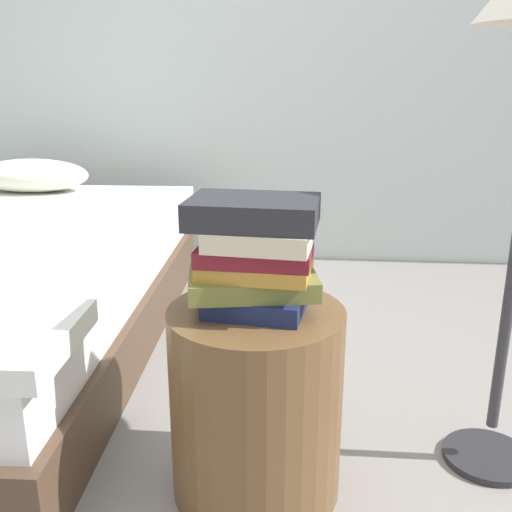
{
  "coord_description": "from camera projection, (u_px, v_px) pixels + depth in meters",
  "views": [
    {
      "loc": [
        0.12,
        -1.27,
        1.02
      ],
      "look_at": [
        0.0,
        0.0,
        0.62
      ],
      "focal_mm": 41.12,
      "sensor_mm": 36.0,
      "label": 1
    }
  ],
  "objects": [
    {
      "name": "book_olive",
      "position": [
        253.0,
        283.0,
        1.35
      ],
      "size": [
        0.32,
        0.23,
        0.05
      ],
      "primitive_type": "cube",
      "rotation": [
        0.0,
        0.0,
        0.17
      ],
      "color": "olive",
      "rests_on": "book_navy"
    },
    {
      "name": "book_charcoal",
      "position": [
        253.0,
        212.0,
        1.3
      ],
      "size": [
        0.3,
        0.22,
        0.06
      ],
      "primitive_type": "cube",
      "rotation": [
        0.0,
        0.0,
        -0.08
      ],
      "color": "#28282D",
      "rests_on": "book_cream"
    },
    {
      "name": "book_maroon",
      "position": [
        257.0,
        252.0,
        1.33
      ],
      "size": [
        0.27,
        0.2,
        0.04
      ],
      "primitive_type": "cube",
      "rotation": [
        0.0,
        0.0,
        -0.06
      ],
      "color": "maroon",
      "rests_on": "book_ochre"
    },
    {
      "name": "book_ochre",
      "position": [
        256.0,
        267.0,
        1.34
      ],
      "size": [
        0.26,
        0.21,
        0.03
      ],
      "primitive_type": "cube",
      "rotation": [
        0.0,
        0.0,
        -0.09
      ],
      "color": "#B7842D",
      "rests_on": "book_olive"
    },
    {
      "name": "ground_plane",
      "position": [
        256.0,
        484.0,
        1.52
      ],
      "size": [
        8.0,
        8.0,
        0.0
      ],
      "primitive_type": "plane",
      "color": "gray"
    },
    {
      "name": "book_cream",
      "position": [
        260.0,
        236.0,
        1.31
      ],
      "size": [
        0.25,
        0.21,
        0.04
      ],
      "primitive_type": "cube",
      "rotation": [
        0.0,
        0.0,
        -0.11
      ],
      "color": "beige",
      "rests_on": "book_maroon"
    },
    {
      "name": "side_table",
      "position": [
        256.0,
        402.0,
        1.45
      ],
      "size": [
        0.42,
        0.42,
        0.49
      ],
      "primitive_type": "cylinder",
      "color": "brown",
      "rests_on": "ground_plane"
    },
    {
      "name": "wall_back",
      "position": [
        291.0,
        16.0,
        3.03
      ],
      "size": [
        7.0,
        0.08,
        2.6
      ],
      "primitive_type": "cube",
      "color": "silver",
      "rests_on": "ground_plane"
    },
    {
      "name": "book_navy",
      "position": [
        256.0,
        302.0,
        1.36
      ],
      "size": [
        0.24,
        0.2,
        0.05
      ],
      "primitive_type": "cube",
      "rotation": [
        0.0,
        0.0,
        -0.14
      ],
      "color": "#19234C",
      "rests_on": "side_table"
    }
  ]
}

